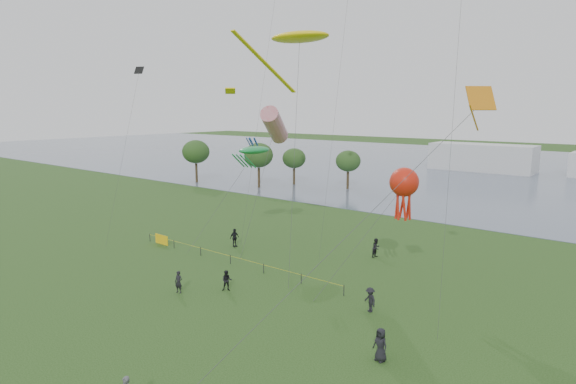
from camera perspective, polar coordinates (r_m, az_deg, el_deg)
The scene contains 16 objects.
ground_plane at distance 29.90m, azimuth -12.66°, elevation -17.97°, with size 400.00×400.00×0.00m, color #1D3C13.
lake at distance 118.93m, azimuth 28.16°, elevation 2.02°, with size 400.00×120.00×0.08m, color slate.
pavilion_left at distance 116.53m, azimuth 22.02°, elevation 3.81°, with size 22.00×8.00×6.00m, color silver.
trees at distance 86.88m, azimuth -3.26°, elevation 4.31°, with size 31.08×16.09×8.01m.
fence at distance 48.38m, azimuth -11.98°, elevation -6.29°, with size 24.07×0.07×1.05m.
spectator_a at distance 37.83m, azimuth -7.26°, elevation -10.37°, with size 0.78×0.61×1.61m, color black.
spectator_b at distance 34.33m, azimuth 9.70°, elevation -12.47°, with size 1.13×0.65×1.75m, color black.
spectator_c at distance 49.17m, azimuth -6.36°, elevation -5.40°, with size 1.10×0.46×1.88m, color black.
spectator_d at distance 28.37m, azimuth 10.91°, elevation -17.35°, with size 0.93×0.61×1.90m, color black.
spectator_f at distance 38.01m, azimuth -12.84°, elevation -10.37°, with size 0.62×0.41×1.71m, color black.
spectator_g at distance 46.28m, azimuth 10.42°, elevation -6.52°, with size 0.89×0.69×1.82m, color black.
kite_stingray at distance 40.89m, azimuth 1.29°, elevation 17.81°, with size 5.36×10.15×19.98m.
kite_windsock at distance 46.47m, azimuth -1.62°, elevation 7.91°, with size 4.22×7.63×14.15m.
kite_creature at distance 50.33m, azimuth -4.06°, elevation 4.93°, with size 2.78×10.04×9.96m.
kite_octopus at distance 37.50m, azimuth 13.60°, elevation 1.04°, with size 4.76×7.75×9.46m.
kite_delta at distance 26.38m, azimuth 20.31°, elevation 8.59°, with size 9.31×15.56×15.00m.
Camera 1 is at (20.93, -16.26, 13.84)m, focal length 30.00 mm.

